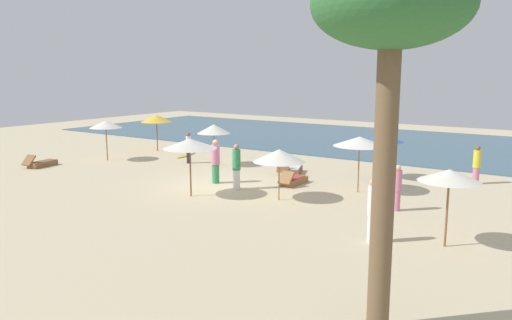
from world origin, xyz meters
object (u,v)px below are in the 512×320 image
Objects in this scene: lounger_0 at (41,163)px; person_4 at (236,166)px; surfboard at (186,155)px; umbrella_5 at (384,138)px; umbrella_7 at (279,156)px; umbrella_6 at (156,119)px; lounger_1 at (293,181)px; person_1 at (477,165)px; umbrella_0 at (214,129)px; umbrella_3 at (449,176)px; person_0 at (373,210)px; umbrella_2 at (190,144)px; umbrella_1 at (360,141)px; umbrella_4 at (106,124)px; palm_0 at (391,19)px; person_2 at (215,161)px; person_3 at (189,148)px; lounger_2 at (293,170)px; person_5 at (397,187)px.

lounger_0 is 0.92× the size of person_4.
person_4 is 9.29m from surfboard.
umbrella_7 is at bearing -108.54° from umbrella_5.
lounger_1 is (11.69, -3.41, -1.85)m from umbrella_6.
umbrella_7 is at bearing -128.55° from person_1.
umbrella_3 is (13.16, -6.01, 0.11)m from umbrella_0.
person_0 is at bearing -23.93° from person_4.
umbrella_2 is at bearing -47.01° from surfboard.
umbrella_6 is 12.31m from lounger_1.
umbrella_3 is 0.96× the size of surfboard.
umbrella_7 is at bearing -125.45° from umbrella_1.
umbrella_6 is 3.27m from surfboard.
umbrella_4 reaches higher than lounger_1.
person_0 is (17.33, -8.71, -1.05)m from umbrella_6.
lounger_1 is at bearing 136.77° from person_0.
umbrella_4 is 18.94m from person_1.
palm_0 is (1.00, -14.61, 4.91)m from person_1.
person_0 is at bearing -22.75° from person_2.
umbrella_5 is 1.11× the size of person_0.
person_3 is 0.71× the size of surfboard.
umbrella_1 is 4.87m from lounger_2.
umbrella_2 is 3.53m from umbrella_7.
person_5 is (2.31, -4.84, -1.08)m from umbrella_5.
person_5 is at bearing 4.63° from person_4.
person_1 reaches higher than person_3.
umbrella_3 is 3.91m from person_5.
umbrella_6 is at bearing 154.99° from person_3.
umbrella_5 is 1.28× the size of person_5.
person_1 is at bearing 95.68° from umbrella_3.
person_4 is (-0.33, -4.20, 0.80)m from lounger_2.
umbrella_2 reaches higher than umbrella_4.
person_4 is 12.98m from palm_0.
umbrella_6 is (-0.08, 3.95, 0.01)m from umbrella_4.
lounger_0 is (-1.26, -7.13, -1.86)m from umbrella_6.
lounger_0 is 18.67m from person_0.
surfboard is (-7.91, 1.09, -0.14)m from lounger_2.
person_1 is 15.78m from surfboard.
umbrella_2 is 0.34× the size of palm_0.
umbrella_3 is 18.37m from surfboard.
umbrella_6 reaches higher than lounger_1.
palm_0 is at bearing -73.67° from person_5.
surfboard is at bearing 132.99° from umbrella_2.
person_3 is 0.86× the size of person_4.
surfboard is at bearing 172.13° from lounger_2.
lounger_1 is at bearing 54.17° from person_4.
umbrella_0 reaches higher than umbrella_5.
umbrella_7 is 1.03× the size of person_2.
umbrella_5 is 0.31× the size of palm_0.
umbrella_1 is 1.09× the size of umbrella_5.
lounger_0 is at bearing -172.02° from person_4.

